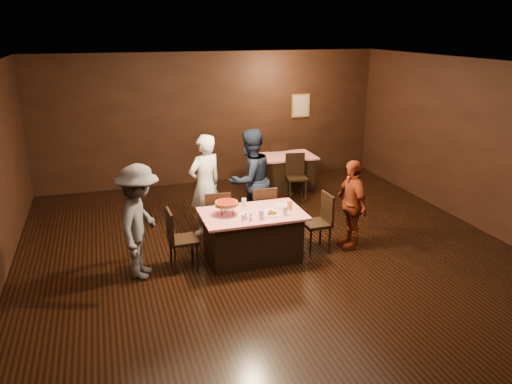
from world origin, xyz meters
The scene contains 23 objects.
room centered at (0.00, 0.01, 2.14)m, with size 10.00×10.04×3.02m.
main_table centered at (-0.32, 0.73, 0.39)m, with size 1.60×1.00×0.77m, color red.
back_table centered at (1.43, 3.94, 0.39)m, with size 1.30×0.90×0.77m, color red.
chair_far_left centered at (-0.72, 1.48, 0.47)m, with size 0.42×0.42×0.95m, color black.
chair_far_right centered at (0.08, 1.48, 0.47)m, with size 0.42×0.42×0.95m, color black.
chair_end_left centered at (-1.42, 0.73, 0.47)m, with size 0.42×0.42×0.95m, color black.
chair_end_right centered at (0.78, 0.73, 0.47)m, with size 0.42×0.42×0.95m, color black.
chair_back_near centered at (1.43, 3.24, 0.47)m, with size 0.42×0.42×0.95m, color black.
chair_back_far centered at (1.43, 4.54, 0.47)m, with size 0.42×0.42×0.95m, color black.
diner_white_jacket centered at (-0.81, 1.93, 0.90)m, with size 0.66×0.43×1.80m, color silver.
diner_navy_hoodie centered at (0.00, 1.90, 0.93)m, with size 0.90×0.70×1.85m, color black.
diner_grey_knit centered at (-2.05, 0.65, 0.86)m, with size 1.10×0.64×1.71m, color #525257.
diner_red_shirt centered at (1.37, 0.67, 0.75)m, with size 0.88×0.37×1.50m, color maroon.
pizza_stand centered at (-0.72, 0.78, 0.95)m, with size 0.38×0.38×0.22m.
plate_with_slice centered at (-0.07, 0.55, 0.80)m, with size 0.25×0.25×0.06m.
plate_empty centered at (0.23, 0.88, 0.78)m, with size 0.25×0.25×0.01m, color white.
glass_front_left centered at (-0.27, 0.43, 0.84)m, with size 0.08×0.08×0.14m, color silver.
glass_front_right centered at (0.13, 0.48, 0.84)m, with size 0.08×0.08×0.14m, color silver.
glass_amber centered at (0.28, 0.68, 0.84)m, with size 0.08×0.08×0.14m, color #BF7F26.
glass_back centered at (-0.37, 1.03, 0.84)m, with size 0.08×0.08×0.14m, color silver.
condiments centered at (-0.50, 0.45, 0.82)m, with size 0.17×0.10×0.09m.
napkin_center centered at (-0.02, 0.73, 0.77)m, with size 0.16×0.16×0.01m, color white.
napkin_left centered at (-0.47, 0.68, 0.77)m, with size 0.16×0.16×0.01m, color white.
Camera 1 is at (-2.44, -6.23, 3.56)m, focal length 35.00 mm.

